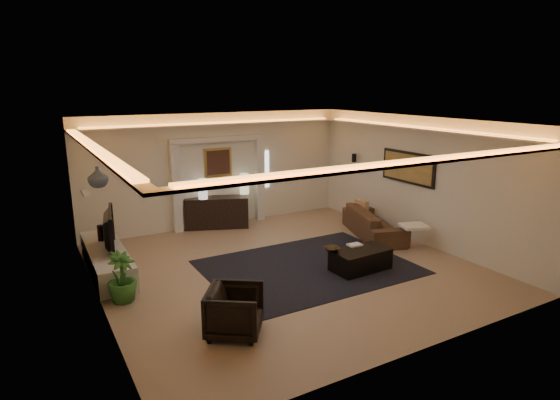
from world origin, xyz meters
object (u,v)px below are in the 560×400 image
console (217,212)px  coffee_table (360,260)px  sofa (374,223)px  armchair (235,311)px

console → coffee_table: bearing=-49.6°
sofa → coffee_table: bearing=151.7°
sofa → coffee_table: (-1.66, -1.54, -0.12)m
console → sofa: size_ratio=0.72×
console → sofa: (3.06, -2.52, -0.08)m
console → armchair: console is taller
console → armchair: bearing=-87.8°
coffee_table → armchair: 3.33m
sofa → armchair: armchair is taller
console → armchair: size_ratio=2.01×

